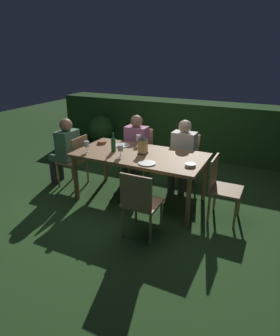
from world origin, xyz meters
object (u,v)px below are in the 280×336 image
at_px(bowl_olives, 102,142).
at_px(potted_plant_by_hedge, 101,131).
at_px(lantern_centerpiece, 143,144).
at_px(green_bottle_on_table, 113,144).
at_px(bowl_bread, 190,165).
at_px(chair_head_near, 75,159).
at_px(wine_glass_b, 120,149).
at_px(chair_head_far, 221,186).
at_px(chair_side_right_b, 186,157).
at_px(plate_a, 122,145).
at_px(wine_glass_c, 87,145).
at_px(dining_table, 140,157).
at_px(person_in_pink, 135,145).
at_px(chair_side_left_b, 140,202).
at_px(plate_b, 147,163).
at_px(person_in_green, 65,148).
at_px(wine_glass_a, 138,138).
at_px(chair_side_right_a, 140,150).

xyz_separation_m(bowl_olives, potted_plant_by_hedge, (-1.11, 1.65, -0.32)).
bearing_deg(lantern_centerpiece, bowl_olives, 168.57).
xyz_separation_m(green_bottle_on_table, bowl_olives, (-0.38, 0.26, -0.08)).
xyz_separation_m(bowl_olives, bowl_bread, (1.60, -0.36, -0.00)).
xyz_separation_m(chair_head_near, wine_glass_b, (1.01, -0.23, 0.39)).
distance_m(chair_head_far, lantern_centerpiece, 1.24).
height_order(chair_head_far, chair_side_right_b, same).
bearing_deg(plate_a, wine_glass_c, -122.50).
height_order(dining_table, person_in_pink, person_in_pink).
distance_m(chair_side_left_b, potted_plant_by_hedge, 3.57).
xyz_separation_m(dining_table, plate_a, (-0.42, 0.22, 0.06)).
bearing_deg(chair_head_near, plate_b, -12.69).
relative_size(person_in_green, wine_glass_a, 6.80).
bearing_deg(person_in_pink, chair_side_right_b, 12.80).
xyz_separation_m(chair_side_right_b, wine_glass_b, (-0.63, -1.11, 0.39)).
bearing_deg(dining_table, wine_glass_b, -130.23).
bearing_deg(lantern_centerpiece, potted_plant_by_hedge, 136.80).
relative_size(person_in_pink, wine_glass_a, 6.80).
bearing_deg(wine_glass_c, green_bottle_on_table, 30.74).
xyz_separation_m(chair_side_left_b, potted_plant_by_hedge, (-2.33, 2.71, -0.02)).
bearing_deg(chair_side_left_b, wine_glass_c, 152.91).
height_order(wine_glass_a, bowl_olives, wine_glass_a).
bearing_deg(bowl_bread, wine_glass_c, -176.16).
bearing_deg(chair_side_left_b, chair_head_far, 48.62).
xyz_separation_m(wine_glass_a, potted_plant_by_hedge, (-1.69, 1.46, -0.41)).
bearing_deg(chair_side_left_b, potted_plant_by_hedge, 130.61).
bearing_deg(chair_side_right_a, chair_side_right_b, 0.00).
xyz_separation_m(chair_head_near, bowl_bread, (2.02, -0.17, 0.29)).
distance_m(green_bottle_on_table, potted_plant_by_hedge, 2.46).
distance_m(dining_table, chair_head_far, 1.22).
bearing_deg(wine_glass_a, chair_side_left_b, -62.87).
bearing_deg(lantern_centerpiece, person_in_green, -179.27).
xyz_separation_m(wine_glass_a, bowl_olives, (-0.57, -0.19, -0.09)).
xyz_separation_m(wine_glass_a, bowl_bread, (1.02, -0.54, -0.10)).
xyz_separation_m(dining_table, wine_glass_b, (-0.20, -0.23, 0.17)).
xyz_separation_m(dining_table, chair_side_left_b, (0.43, -0.88, -0.22)).
relative_size(lantern_centerpiece, potted_plant_by_hedge, 0.33).
bearing_deg(person_in_pink, plate_a, -89.28).
relative_size(chair_head_far, wine_glass_a, 5.15).
bearing_deg(chair_side_right_a, person_in_green, -137.82).
xyz_separation_m(plate_a, potted_plant_by_hedge, (-1.47, 1.61, -0.30)).
bearing_deg(potted_plant_by_hedge, bowl_bread, -36.53).
xyz_separation_m(wine_glass_b, plate_b, (0.46, -0.10, -0.11)).
bearing_deg(dining_table, green_bottle_on_table, -169.20).
bearing_deg(plate_b, bowl_bread, 15.90).
bearing_deg(bowl_bread, chair_side_right_b, 110.04).
relative_size(green_bottle_on_table, wine_glass_b, 1.72).
bearing_deg(lantern_centerpiece, wine_glass_c, -159.15).
bearing_deg(lantern_centerpiece, bowl_bread, -13.92).
xyz_separation_m(person_in_pink, plate_a, (0.01, -0.46, 0.12)).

